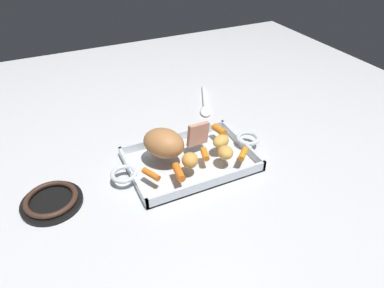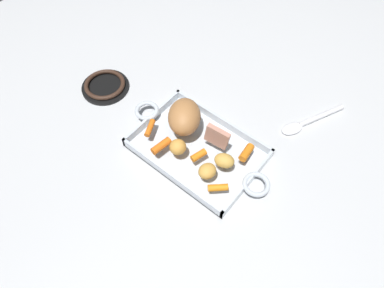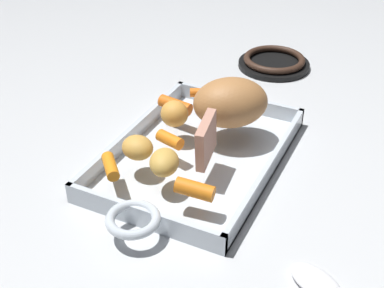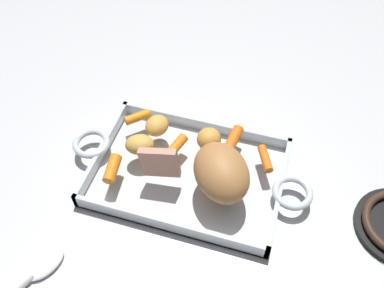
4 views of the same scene
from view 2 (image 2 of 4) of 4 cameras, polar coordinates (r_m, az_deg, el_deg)
name	(u,v)px [view 2 (image 2 of 4)]	position (r m, az deg, el deg)	size (l,w,h in m)	color
ground_plane	(197,151)	(0.97, 0.92, -1.13)	(2.13, 2.13, 0.00)	silver
roasting_dish	(198,149)	(0.96, 0.93, -0.80)	(0.46, 0.24, 0.04)	silver
pork_roast	(184,117)	(0.95, -1.29, 4.59)	(0.12, 0.09, 0.08)	#AF7340
roast_slice_outer	(217,137)	(0.92, 4.22, 1.22)	(0.01, 0.07, 0.07)	tan
baby_carrot_center_left	(199,155)	(0.91, 1.12, -1.90)	(0.02, 0.02, 0.04)	orange
baby_carrot_southwest	(161,146)	(0.93, -5.19, -0.30)	(0.02, 0.02, 0.06)	orange
baby_carrot_center_right	(218,188)	(0.87, 4.37, -7.31)	(0.02, 0.02, 0.05)	orange
baby_carrot_southeast	(150,128)	(0.97, -7.08, 2.68)	(0.02, 0.02, 0.05)	orange
baby_carrot_short	(247,152)	(0.92, 9.13, -1.41)	(0.02, 0.02, 0.05)	orange
potato_halved	(178,147)	(0.91, -2.39, -0.50)	(0.04, 0.05, 0.04)	gold
potato_golden_large	(207,171)	(0.88, 2.59, -4.55)	(0.05, 0.04, 0.03)	gold
potato_whole	(224,161)	(0.90, 5.45, -2.79)	(0.05, 0.04, 0.03)	gold
stove_burner_rear	(106,85)	(1.15, -14.21, 9.58)	(0.15, 0.15, 0.02)	black
serving_spoon	(308,122)	(1.08, 18.84, 3.56)	(0.12, 0.21, 0.02)	white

